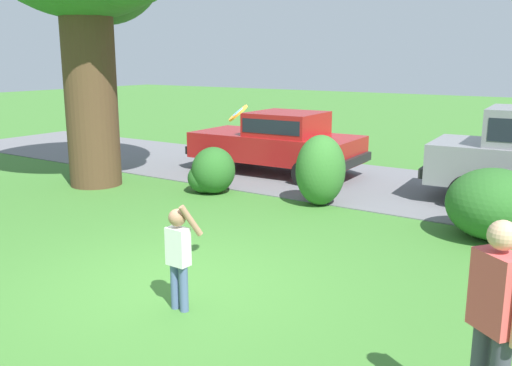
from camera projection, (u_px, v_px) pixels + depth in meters
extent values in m
plane|color=#3D752D|center=(176.00, 283.00, 7.23)|extent=(80.00, 80.00, 0.00)
cube|color=slate|center=(377.00, 185.00, 12.75)|extent=(28.00, 4.40, 0.02)
cylinder|color=#513823|center=(91.00, 92.00, 12.41)|extent=(1.15, 1.15, 4.25)
ellipsoid|color=#286023|center=(213.00, 170.00, 11.96)|extent=(0.92, 0.97, 1.00)
ellipsoid|color=#286023|center=(204.00, 178.00, 12.03)|extent=(0.72, 0.72, 0.65)
ellipsoid|color=#33702B|center=(321.00, 170.00, 10.96)|extent=(0.96, 1.05, 1.40)
ellipsoid|color=#286023|center=(493.00, 204.00, 8.93)|extent=(1.47, 1.55, 1.14)
ellipsoid|color=#286023|center=(485.00, 205.00, 9.26)|extent=(1.04, 1.04, 0.93)
cube|color=maroon|center=(276.00, 147.00, 14.00)|extent=(4.26, 1.99, 0.64)
cube|color=maroon|center=(287.00, 124.00, 13.71)|extent=(1.74, 1.68, 0.56)
cube|color=black|center=(287.00, 124.00, 13.71)|extent=(1.60, 1.69, 0.34)
cylinder|color=black|center=(212.00, 162.00, 13.97)|extent=(0.61, 0.24, 0.60)
cylinder|color=black|center=(252.00, 152.00, 15.53)|extent=(0.61, 0.24, 0.60)
cylinder|color=black|center=(305.00, 173.00, 12.63)|extent=(0.61, 0.24, 0.60)
cylinder|color=black|center=(338.00, 161.00, 14.19)|extent=(0.61, 0.24, 0.60)
cube|color=black|center=(207.00, 146.00, 15.13)|extent=(0.18, 1.75, 0.20)
cube|color=black|center=(356.00, 161.00, 12.94)|extent=(0.18, 1.75, 0.20)
cylinder|color=black|center=(467.00, 193.00, 10.64)|extent=(0.69, 0.27, 0.68)
cylinder|color=black|center=(482.00, 175.00, 12.24)|extent=(0.69, 0.27, 0.68)
cube|color=black|center=(431.00, 167.00, 11.82)|extent=(0.24, 1.75, 0.20)
cylinder|color=#4C608C|center=(175.00, 286.00, 6.46)|extent=(0.10, 0.10, 0.55)
cylinder|color=#4C608C|center=(184.00, 289.00, 6.38)|extent=(0.10, 0.10, 0.55)
cube|color=white|center=(178.00, 247.00, 6.31)|extent=(0.26, 0.17, 0.44)
sphere|color=#A37556|center=(177.00, 218.00, 6.24)|extent=(0.20, 0.20, 0.20)
cylinder|color=#A37556|center=(191.00, 221.00, 6.19)|extent=(0.20, 0.23, 0.39)
cylinder|color=#A37556|center=(168.00, 248.00, 6.41)|extent=(0.07, 0.07, 0.36)
cylinder|color=orange|center=(238.00, 113.00, 6.60)|extent=(0.31, 0.27, 0.27)
cylinder|color=#337FDB|center=(238.00, 113.00, 6.59)|extent=(0.18, 0.15, 0.16)
cube|color=#DB4C4C|center=(497.00, 292.00, 4.04)|extent=(0.42, 0.39, 0.60)
sphere|color=tan|center=(503.00, 235.00, 3.94)|extent=(0.22, 0.22, 0.22)
cylinder|color=tan|center=(476.00, 287.00, 4.25)|extent=(0.09, 0.09, 0.55)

